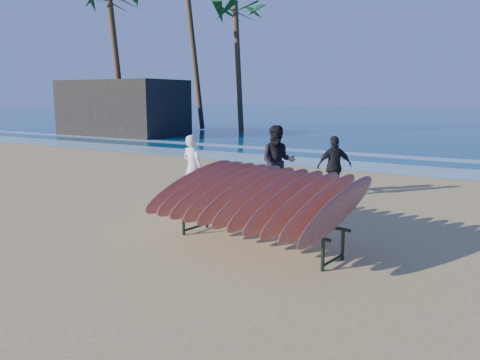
{
  "coord_description": "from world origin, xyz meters",
  "views": [
    {
      "loc": [
        4.6,
        -7.08,
        2.61
      ],
      "look_at": [
        0.0,
        0.8,
        0.95
      ],
      "focal_mm": 35.0,
      "sensor_mm": 36.0,
      "label": 1
    }
  ],
  "objects_px": {
    "person_dark_b": "(334,166)",
    "building": "(123,108)",
    "palm_mid": "(238,13)",
    "person_white": "(193,167)",
    "surfboard_rack": "(257,196)",
    "person_dark_a": "(278,162)",
    "palm_left": "(114,1)"
  },
  "relations": [
    {
      "from": "surfboard_rack",
      "to": "person_dark_a",
      "type": "height_order",
      "value": "person_dark_a"
    },
    {
      "from": "surfboard_rack",
      "to": "person_white",
      "type": "distance_m",
      "value": 4.06
    },
    {
      "from": "person_dark_a",
      "to": "palm_mid",
      "type": "xyz_separation_m",
      "value": [
        -11.27,
        17.17,
        6.99
      ]
    },
    {
      "from": "person_white",
      "to": "person_dark_b",
      "type": "xyz_separation_m",
      "value": [
        2.96,
        2.17,
        -0.03
      ]
    },
    {
      "from": "person_dark_a",
      "to": "surfboard_rack",
      "type": "bearing_deg",
      "value": -94.08
    },
    {
      "from": "palm_left",
      "to": "palm_mid",
      "type": "distance_m",
      "value": 7.96
    },
    {
      "from": "person_dark_b",
      "to": "building",
      "type": "distance_m",
      "value": 21.87
    },
    {
      "from": "person_dark_a",
      "to": "person_white",
      "type": "bearing_deg",
      "value": -168.98
    },
    {
      "from": "person_white",
      "to": "building",
      "type": "xyz_separation_m",
      "value": [
        -15.59,
        13.69,
        0.96
      ]
    },
    {
      "from": "surfboard_rack",
      "to": "person_dark_a",
      "type": "bearing_deg",
      "value": 119.21
    },
    {
      "from": "building",
      "to": "palm_mid",
      "type": "xyz_separation_m",
      "value": [
        6.09,
        4.75,
        6.14
      ]
    },
    {
      "from": "surfboard_rack",
      "to": "palm_mid",
      "type": "xyz_separation_m",
      "value": [
        -12.69,
        20.96,
        7.03
      ]
    },
    {
      "from": "person_dark_a",
      "to": "building",
      "type": "xyz_separation_m",
      "value": [
        -17.35,
        12.42,
        0.85
      ]
    },
    {
      "from": "palm_left",
      "to": "palm_mid",
      "type": "height_order",
      "value": "palm_left"
    },
    {
      "from": "surfboard_rack",
      "to": "palm_left",
      "type": "relative_size",
      "value": 0.38
    },
    {
      "from": "person_white",
      "to": "person_dark_a",
      "type": "bearing_deg",
      "value": -135.79
    },
    {
      "from": "person_dark_b",
      "to": "palm_mid",
      "type": "height_order",
      "value": "palm_mid"
    },
    {
      "from": "person_dark_b",
      "to": "building",
      "type": "bearing_deg",
      "value": -70.9
    },
    {
      "from": "palm_mid",
      "to": "person_white",
      "type": "bearing_deg",
      "value": -62.73
    },
    {
      "from": "building",
      "to": "palm_left",
      "type": "relative_size",
      "value": 0.88
    },
    {
      "from": "building",
      "to": "palm_left",
      "type": "bearing_deg",
      "value": -55.15
    },
    {
      "from": "person_dark_a",
      "to": "person_dark_b",
      "type": "bearing_deg",
      "value": 12.03
    },
    {
      "from": "person_dark_b",
      "to": "palm_left",
      "type": "distance_m",
      "value": 21.78
    },
    {
      "from": "surfboard_rack",
      "to": "person_dark_b",
      "type": "height_order",
      "value": "person_dark_b"
    },
    {
      "from": "person_dark_a",
      "to": "palm_mid",
      "type": "distance_m",
      "value": 21.7
    },
    {
      "from": "palm_mid",
      "to": "person_dark_b",
      "type": "bearing_deg",
      "value": -52.54
    },
    {
      "from": "surfboard_rack",
      "to": "person_dark_b",
      "type": "xyz_separation_m",
      "value": [
        -0.22,
        4.68,
        -0.1
      ]
    },
    {
      "from": "person_dark_a",
      "to": "person_dark_b",
      "type": "distance_m",
      "value": 1.51
    },
    {
      "from": "building",
      "to": "palm_mid",
      "type": "relative_size",
      "value": 0.91
    },
    {
      "from": "person_dark_b",
      "to": "building",
      "type": "xyz_separation_m",
      "value": [
        -18.56,
        11.52,
        0.99
      ]
    },
    {
      "from": "person_white",
      "to": "palm_left",
      "type": "distance_m",
      "value": 20.66
    },
    {
      "from": "building",
      "to": "person_dark_a",
      "type": "bearing_deg",
      "value": -35.59
    }
  ]
}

